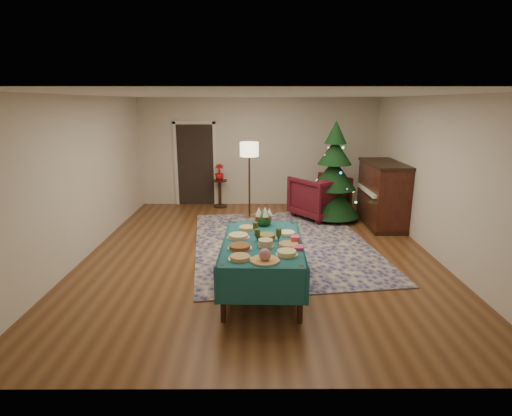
{
  "coord_description": "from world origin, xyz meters",
  "views": [
    {
      "loc": [
        -0.09,
        -6.65,
        2.58
      ],
      "look_at": [
        -0.07,
        -0.45,
        0.93
      ],
      "focal_mm": 28.0,
      "sensor_mm": 36.0,
      "label": 1
    }
  ],
  "objects_px": {
    "armchair": "(319,195)",
    "piano": "(382,195)",
    "christmas_tree": "(334,176)",
    "potted_plant": "(219,176)",
    "floor_lamp": "(249,154)",
    "buffet_table": "(262,251)",
    "gift_box": "(295,240)",
    "side_table": "(220,194)"
  },
  "relations": [
    {
      "from": "side_table",
      "to": "potted_plant",
      "type": "bearing_deg",
      "value": -90.0
    },
    {
      "from": "gift_box",
      "to": "side_table",
      "type": "distance_m",
      "value": 4.99
    },
    {
      "from": "floor_lamp",
      "to": "side_table",
      "type": "height_order",
      "value": "floor_lamp"
    },
    {
      "from": "potted_plant",
      "to": "piano",
      "type": "relative_size",
      "value": 0.25
    },
    {
      "from": "armchair",
      "to": "piano",
      "type": "bearing_deg",
      "value": 120.6
    },
    {
      "from": "floor_lamp",
      "to": "piano",
      "type": "height_order",
      "value": "floor_lamp"
    },
    {
      "from": "buffet_table",
      "to": "potted_plant",
      "type": "distance_m",
      "value": 4.78
    },
    {
      "from": "side_table",
      "to": "piano",
      "type": "bearing_deg",
      "value": -23.03
    },
    {
      "from": "floor_lamp",
      "to": "buffet_table",
      "type": "bearing_deg",
      "value": -86.49
    },
    {
      "from": "potted_plant",
      "to": "piano",
      "type": "distance_m",
      "value": 3.93
    },
    {
      "from": "side_table",
      "to": "floor_lamp",
      "type": "bearing_deg",
      "value": -50.84
    },
    {
      "from": "armchair",
      "to": "christmas_tree",
      "type": "distance_m",
      "value": 0.56
    },
    {
      "from": "gift_box",
      "to": "floor_lamp",
      "type": "height_order",
      "value": "floor_lamp"
    },
    {
      "from": "side_table",
      "to": "piano",
      "type": "distance_m",
      "value": 3.95
    },
    {
      "from": "floor_lamp",
      "to": "christmas_tree",
      "type": "xyz_separation_m",
      "value": [
        1.87,
        -0.21,
        -0.47
      ]
    },
    {
      "from": "potted_plant",
      "to": "piano",
      "type": "xyz_separation_m",
      "value": [
        3.62,
        -1.54,
        -0.14
      ]
    },
    {
      "from": "potted_plant",
      "to": "christmas_tree",
      "type": "height_order",
      "value": "christmas_tree"
    },
    {
      "from": "gift_box",
      "to": "armchair",
      "type": "xyz_separation_m",
      "value": [
        0.92,
        3.77,
        -0.25
      ]
    },
    {
      "from": "christmas_tree",
      "to": "floor_lamp",
      "type": "bearing_deg",
      "value": 173.62
    },
    {
      "from": "potted_plant",
      "to": "christmas_tree",
      "type": "xyz_separation_m",
      "value": [
        2.64,
        -1.15,
        0.19
      ]
    },
    {
      "from": "side_table",
      "to": "potted_plant",
      "type": "xyz_separation_m",
      "value": [
        0.0,
        -0.0,
        0.47
      ]
    },
    {
      "from": "buffet_table",
      "to": "armchair",
      "type": "bearing_deg",
      "value": 69.81
    },
    {
      "from": "armchair",
      "to": "christmas_tree",
      "type": "relative_size",
      "value": 0.49
    },
    {
      "from": "armchair",
      "to": "floor_lamp",
      "type": "relative_size",
      "value": 0.62
    },
    {
      "from": "potted_plant",
      "to": "floor_lamp",
      "type": "bearing_deg",
      "value": -50.84
    },
    {
      "from": "armchair",
      "to": "floor_lamp",
      "type": "xyz_separation_m",
      "value": [
        -1.59,
        0.05,
        0.92
      ]
    },
    {
      "from": "armchair",
      "to": "floor_lamp",
      "type": "distance_m",
      "value": 1.84
    },
    {
      "from": "buffet_table",
      "to": "floor_lamp",
      "type": "distance_m",
      "value": 3.85
    },
    {
      "from": "buffet_table",
      "to": "gift_box",
      "type": "bearing_deg",
      "value": -10.56
    },
    {
      "from": "side_table",
      "to": "gift_box",
      "type": "bearing_deg",
      "value": -73.24
    },
    {
      "from": "gift_box",
      "to": "armchair",
      "type": "relative_size",
      "value": 0.11
    },
    {
      "from": "armchair",
      "to": "potted_plant",
      "type": "relative_size",
      "value": 2.68
    },
    {
      "from": "armchair",
      "to": "potted_plant",
      "type": "height_order",
      "value": "armchair"
    },
    {
      "from": "armchair",
      "to": "floor_lamp",
      "type": "height_order",
      "value": "floor_lamp"
    },
    {
      "from": "christmas_tree",
      "to": "piano",
      "type": "distance_m",
      "value": 1.11
    },
    {
      "from": "potted_plant",
      "to": "buffet_table",
      "type": "bearing_deg",
      "value": -78.02
    },
    {
      "from": "armchair",
      "to": "potted_plant",
      "type": "xyz_separation_m",
      "value": [
        -2.35,
        0.98,
        0.27
      ]
    },
    {
      "from": "piano",
      "to": "christmas_tree",
      "type": "bearing_deg",
      "value": 158.24
    },
    {
      "from": "armchair",
      "to": "piano",
      "type": "xyz_separation_m",
      "value": [
        1.27,
        -0.55,
        0.13
      ]
    },
    {
      "from": "armchair",
      "to": "christmas_tree",
      "type": "height_order",
      "value": "christmas_tree"
    },
    {
      "from": "buffet_table",
      "to": "armchair",
      "type": "relative_size",
      "value": 1.79
    },
    {
      "from": "christmas_tree",
      "to": "potted_plant",
      "type": "bearing_deg",
      "value": 156.51
    }
  ]
}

